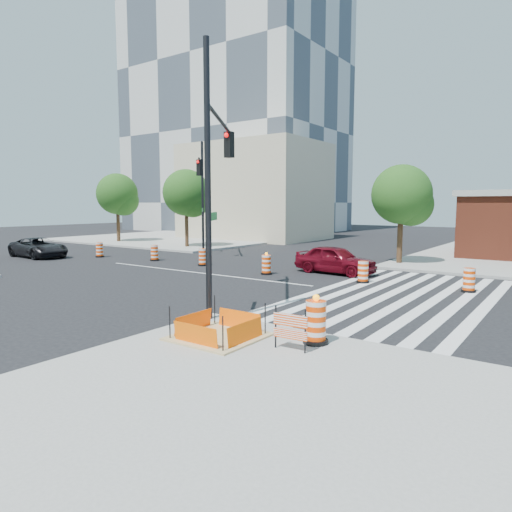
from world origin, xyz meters
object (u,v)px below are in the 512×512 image
(dark_suv, at_px, (38,248))
(signal_pole_nw, at_px, (202,185))
(red_coupe, at_px, (335,259))
(signal_pole_se, at_px, (216,161))

(dark_suv, bearing_deg, signal_pole_nw, -41.71)
(signal_pole_nw, bearing_deg, red_coupe, 35.80)
(red_coupe, height_order, dark_suv, red_coupe)
(signal_pole_se, distance_m, signal_pole_nw, 18.33)
(signal_pole_se, relative_size, signal_pole_nw, 1.01)
(red_coupe, height_order, signal_pole_nw, signal_pole_nw)
(red_coupe, relative_size, signal_pole_nw, 0.53)
(signal_pole_se, bearing_deg, signal_pole_nw, 11.95)
(dark_suv, xyz_separation_m, signal_pole_se, (20.59, -5.02, 4.47))
(red_coupe, distance_m, signal_pole_nw, 13.36)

